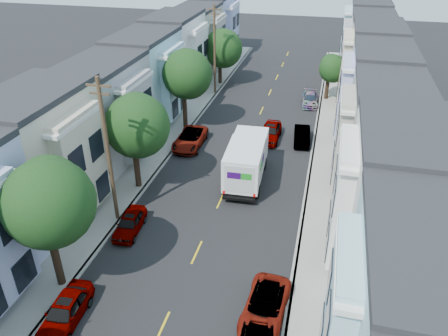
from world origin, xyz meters
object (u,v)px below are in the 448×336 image
lead_sedan (270,132)px  parked_left_c (130,223)px  parked_right_d (310,99)px  parked_right_c (302,136)px  tree_c (136,126)px  parked_right_b (265,307)px  tree_b (48,204)px  tree_d (186,74)px  utility_pole_near (108,153)px  parked_left_b (65,311)px  utility_pole_far (215,50)px  tree_e (222,49)px  parked_left_d (190,139)px  tree_far_r (332,69)px  fedex_truck (246,160)px

lead_sedan → parked_left_c: lead_sedan is taller
parked_right_d → parked_right_c: bearing=-94.1°
tree_c → parked_right_b: 15.82m
tree_b → parked_left_c: bearing=75.6°
tree_d → utility_pole_near: 15.76m
parked_left_b → parked_left_c: size_ratio=1.11×
utility_pole_far → parked_left_c: 27.39m
tree_c → utility_pole_near: (0.00, -4.29, -0.02)m
tree_d → parked_right_c: tree_d is taller
tree_c → utility_pole_near: bearing=-90.0°
tree_e → parked_right_b: tree_e is taller
tree_e → utility_pole_far: (0.00, -3.58, 0.68)m
lead_sedan → utility_pole_far: bearing=127.6°
parked_left_d → parked_left_c: bearing=-91.4°
tree_d → parked_left_d: size_ratio=1.53×
tree_d → parked_right_d: bearing=39.9°
tree_far_r → parked_left_c: (-11.80, -28.11, -3.00)m
tree_d → parked_right_d: (11.20, 9.36, -4.85)m
tree_d → utility_pole_far: 10.25m
utility_pole_far → fedex_truck: size_ratio=1.44×
tree_far_r → parked_left_b: tree_far_r is taller
tree_d → tree_e: size_ratio=1.15×
tree_b → parked_left_c: tree_b is taller
tree_b → fedex_truck: (7.54, 13.71, -3.69)m
parked_right_b → tree_far_r: bearing=90.3°
tree_b → parked_right_b: bearing=2.7°
tree_d → lead_sedan: tree_d is taller
parked_right_b → parked_right_c: parked_right_c is taller
fedex_truck → parked_left_b: 17.16m
parked_left_d → parked_right_c: (9.80, 3.19, -0.05)m
tree_e → parked_left_d: tree_e is taller
tree_far_r → parked_right_d: bearing=-134.5°
tree_b → tree_e: (0.00, 36.02, -1.09)m
utility_pole_near → lead_sedan: size_ratio=2.15×
tree_b → tree_far_r: size_ratio=1.52×
lead_sedan → parked_right_c: lead_sedan is taller
parked_left_d → parked_right_b: (9.80, -17.90, -0.08)m
tree_e → parked_right_c: tree_e is taller
utility_pole_near → parked_left_b: bearing=-80.9°
utility_pole_near → parked_left_b: utility_pole_near is taller
tree_far_r → parked_left_b: size_ratio=1.22×
parked_right_d → parked_right_b: bearing=-94.1°
parked_left_b → parked_right_c: (9.80, 23.88, -0.02)m
utility_pole_far → tree_d: bearing=-90.0°
tree_e → parked_right_b: 37.42m
parked_right_b → parked_right_d: 31.03m
parked_right_b → parked_left_b: bearing=-160.4°
parked_left_c → parked_right_c: parked_right_c is taller
tree_c → parked_right_d: bearing=61.7°
tree_b → tree_e: tree_b is taller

